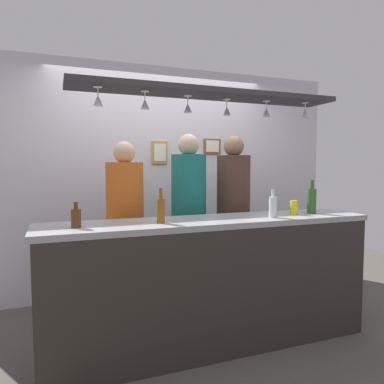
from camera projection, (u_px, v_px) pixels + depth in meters
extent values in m
plane|color=#4C4742|center=(196.00, 327.00, 3.30)|extent=(8.00, 8.00, 0.00)
cube|color=silver|center=(161.00, 180.00, 4.23)|extent=(4.40, 0.06, 2.60)
cube|color=#99999E|center=(212.00, 222.00, 2.90)|extent=(2.70, 0.55, 0.04)
cube|color=#2D2823|center=(226.00, 296.00, 2.70)|extent=(2.65, 0.04, 1.00)
cube|color=black|center=(210.00, 94.00, 2.87)|extent=(2.20, 0.36, 0.04)
cylinder|color=silver|center=(98.00, 87.00, 2.52)|extent=(0.06, 0.06, 0.00)
cylinder|color=silver|center=(98.00, 91.00, 2.52)|extent=(0.01, 0.01, 0.06)
cone|color=silver|center=(98.00, 100.00, 2.52)|extent=(0.07, 0.07, 0.08)
cylinder|color=silver|center=(145.00, 91.00, 2.67)|extent=(0.06, 0.06, 0.00)
cylinder|color=silver|center=(145.00, 95.00, 2.67)|extent=(0.01, 0.01, 0.06)
cone|color=silver|center=(145.00, 104.00, 2.68)|extent=(0.07, 0.07, 0.08)
cylinder|color=silver|center=(188.00, 96.00, 2.84)|extent=(0.06, 0.06, 0.00)
cylinder|color=silver|center=(188.00, 100.00, 2.85)|extent=(0.01, 0.01, 0.06)
cone|color=silver|center=(188.00, 108.00, 2.85)|extent=(0.07, 0.07, 0.08)
cylinder|color=silver|center=(227.00, 99.00, 3.00)|extent=(0.06, 0.06, 0.00)
cylinder|color=silver|center=(227.00, 103.00, 3.00)|extent=(0.01, 0.01, 0.06)
cone|color=silver|center=(227.00, 111.00, 3.00)|extent=(0.07, 0.07, 0.08)
cylinder|color=silver|center=(266.00, 101.00, 3.08)|extent=(0.06, 0.06, 0.00)
cylinder|color=silver|center=(266.00, 105.00, 3.08)|extent=(0.01, 0.01, 0.06)
cone|color=silver|center=(266.00, 112.00, 3.09)|extent=(0.07, 0.07, 0.08)
cylinder|color=silver|center=(305.00, 103.00, 3.16)|extent=(0.06, 0.06, 0.00)
cylinder|color=silver|center=(305.00, 106.00, 3.16)|extent=(0.01, 0.01, 0.06)
cone|color=silver|center=(305.00, 114.00, 3.17)|extent=(0.07, 0.07, 0.08)
cube|color=#2D334C|center=(126.00, 281.00, 3.35)|extent=(0.17, 0.18, 0.80)
cylinder|color=orange|center=(125.00, 201.00, 3.30)|extent=(0.34, 0.34, 0.70)
sphere|color=beige|center=(124.00, 152.00, 3.27)|extent=(0.20, 0.20, 0.20)
cube|color=#2D334C|center=(189.00, 272.00, 3.57)|extent=(0.17, 0.18, 0.84)
cylinder|color=#1E7A75|center=(189.00, 192.00, 3.52)|extent=(0.34, 0.34, 0.73)
sphere|color=beige|center=(189.00, 145.00, 3.48)|extent=(0.21, 0.21, 0.21)
cube|color=#2D334C|center=(233.00, 267.00, 3.75)|extent=(0.17, 0.18, 0.84)
cylinder|color=brown|center=(233.00, 191.00, 3.69)|extent=(0.34, 0.34, 0.73)
sphere|color=#9E7556|center=(234.00, 146.00, 3.66)|extent=(0.21, 0.21, 0.21)
cylinder|color=brown|center=(161.00, 211.00, 2.68)|extent=(0.06, 0.06, 0.18)
cylinder|color=brown|center=(161.00, 194.00, 2.67)|extent=(0.03, 0.03, 0.08)
cylinder|color=silver|center=(273.00, 207.00, 2.97)|extent=(0.06, 0.06, 0.17)
cylinder|color=silver|center=(273.00, 193.00, 2.96)|extent=(0.03, 0.03, 0.06)
cylinder|color=#2D5623|center=(312.00, 201.00, 3.23)|extent=(0.08, 0.08, 0.22)
cylinder|color=#2D5623|center=(312.00, 184.00, 3.22)|extent=(0.03, 0.03, 0.08)
cylinder|color=#512D14|center=(76.00, 218.00, 2.49)|extent=(0.07, 0.07, 0.13)
cylinder|color=#512D14|center=(76.00, 205.00, 2.48)|extent=(0.03, 0.03, 0.05)
cylinder|color=yellow|center=(294.00, 208.00, 3.15)|extent=(0.07, 0.07, 0.12)
cube|color=#B29338|center=(160.00, 152.00, 4.16)|extent=(0.18, 0.02, 0.26)
cube|color=white|center=(160.00, 152.00, 4.14)|extent=(0.14, 0.01, 0.20)
cube|color=brown|center=(212.00, 146.00, 4.38)|extent=(0.22, 0.02, 0.18)
cube|color=white|center=(213.00, 146.00, 4.37)|extent=(0.17, 0.01, 0.14)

